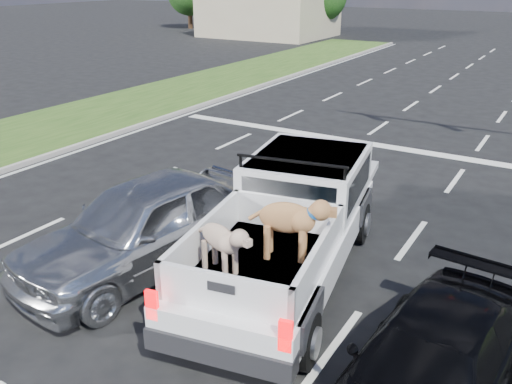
% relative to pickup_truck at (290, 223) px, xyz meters
% --- Properties ---
extents(ground, '(160.00, 160.00, 0.00)m').
position_rel_pickup_truck_xyz_m(ground, '(-0.18, -1.52, -1.01)').
color(ground, black).
rests_on(ground, ground).
extents(road_markings, '(17.75, 60.00, 0.01)m').
position_rel_pickup_truck_xyz_m(road_markings, '(-0.18, 5.04, -1.01)').
color(road_markings, silver).
rests_on(road_markings, ground).
extents(grass_median_left, '(5.00, 60.00, 0.10)m').
position_rel_pickup_truck_xyz_m(grass_median_left, '(-11.68, 4.48, -0.96)').
color(grass_median_left, '#254715').
rests_on(grass_median_left, ground).
extents(curb_left, '(0.15, 60.00, 0.14)m').
position_rel_pickup_truck_xyz_m(curb_left, '(-9.23, 4.48, -0.94)').
color(curb_left, gray).
rests_on(curb_left, ground).
extents(building_left, '(10.00, 8.00, 4.40)m').
position_rel_pickup_truck_xyz_m(building_left, '(-20.18, 34.48, 1.19)').
color(building_left, tan).
rests_on(building_left, ground).
extents(pickup_truck, '(3.10, 6.11, 2.18)m').
position_rel_pickup_truck_xyz_m(pickup_truck, '(0.00, 0.00, 0.00)').
color(pickup_truck, black).
rests_on(pickup_truck, ground).
extents(silver_sedan, '(2.84, 5.29, 1.71)m').
position_rel_pickup_truck_xyz_m(silver_sedan, '(-2.38, -1.14, -0.16)').
color(silver_sedan, '#AEB0B6').
rests_on(silver_sedan, ground).
extents(black_coupe, '(2.15, 4.48, 1.26)m').
position_rel_pickup_truck_xyz_m(black_coupe, '(3.03, -2.12, -0.38)').
color(black_coupe, black).
rests_on(black_coupe, ground).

